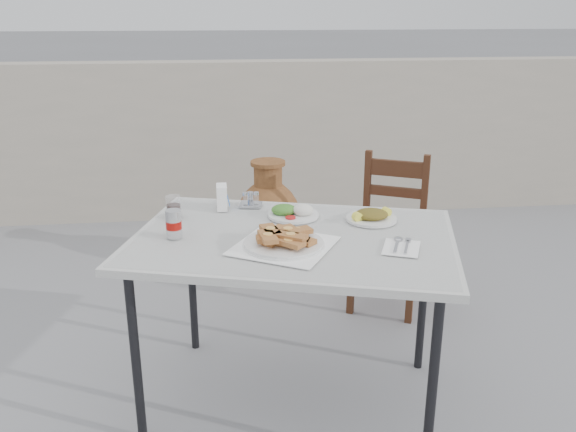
{
  "coord_description": "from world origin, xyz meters",
  "views": [
    {
      "loc": [
        -0.15,
        -2.21,
        1.6
      ],
      "look_at": [
        0.11,
        0.03,
        0.82
      ],
      "focal_mm": 38.0,
      "sensor_mm": 36.0,
      "label": 1
    }
  ],
  "objects": [
    {
      "name": "condiment_caddy",
      "position": [
        -0.02,
        0.36,
        0.78
      ],
      "size": [
        0.11,
        0.09,
        0.07
      ],
      "rotation": [
        0.0,
        0.0,
        -0.21
      ],
      "color": "#B3B4BA",
      "rests_on": "cafe_table"
    },
    {
      "name": "salad_chopped_plate",
      "position": [
        0.47,
        0.12,
        0.77
      ],
      "size": [
        0.21,
        0.21,
        0.05
      ],
      "color": "silver",
      "rests_on": "cafe_table"
    },
    {
      "name": "cafe_table",
      "position": [
        0.13,
        -0.02,
        0.7
      ],
      "size": [
        1.42,
        1.15,
        0.75
      ],
      "rotation": [
        0.0,
        0.0,
        -0.28
      ],
      "color": "black",
      "rests_on": "ground"
    },
    {
      "name": "cutlery_napkin",
      "position": [
        0.51,
        -0.19,
        0.76
      ],
      "size": [
        0.18,
        0.2,
        0.01
      ],
      "rotation": [
        0.0,
        0.0,
        -0.38
      ],
      "color": "white",
      "rests_on": "cafe_table"
    },
    {
      "name": "soda_can",
      "position": [
        -0.33,
        0.01,
        0.81
      ],
      "size": [
        0.06,
        0.06,
        0.11
      ],
      "color": "silver",
      "rests_on": "cafe_table"
    },
    {
      "name": "ground",
      "position": [
        0.0,
        0.0,
        0.0
      ],
      "size": [
        80.0,
        80.0,
        0.0
      ],
      "primitive_type": "plane",
      "color": "slate",
      "rests_on": "ground"
    },
    {
      "name": "pide_plate",
      "position": [
        0.08,
        -0.13,
        0.78
      ],
      "size": [
        0.46,
        0.46,
        0.07
      ],
      "rotation": [
        0.0,
        0.0,
        -0.52
      ],
      "color": "white",
      "rests_on": "cafe_table"
    },
    {
      "name": "terracotta_urn",
      "position": [
        0.14,
        1.34,
        0.33
      ],
      "size": [
        0.41,
        0.41,
        0.71
      ],
      "color": "brown",
      "rests_on": "ground"
    },
    {
      "name": "cola_glass",
      "position": [
        -0.35,
        0.25,
        0.79
      ],
      "size": [
        0.06,
        0.06,
        0.09
      ],
      "color": "white",
      "rests_on": "cafe_table"
    },
    {
      "name": "napkin_holder",
      "position": [
        -0.14,
        0.34,
        0.81
      ],
      "size": [
        0.06,
        0.09,
        0.11
      ],
      "rotation": [
        0.0,
        0.0,
        0.0
      ],
      "color": "white",
      "rests_on": "cafe_table"
    },
    {
      "name": "salad_rice_plate",
      "position": [
        0.15,
        0.2,
        0.77
      ],
      "size": [
        0.22,
        0.22,
        0.05
      ],
      "color": "silver",
      "rests_on": "cafe_table"
    },
    {
      "name": "chair",
      "position": [
        0.76,
        0.82,
        0.43
      ],
      "size": [
        0.5,
        0.5,
        0.84
      ],
      "rotation": [
        0.0,
        0.0,
        -0.46
      ],
      "color": "#38210F",
      "rests_on": "ground"
    },
    {
      "name": "back_wall",
      "position": [
        0.0,
        2.5,
        0.6
      ],
      "size": [
        6.0,
        0.25,
        1.2
      ],
      "primitive_type": "cube",
      "color": "#A49989",
      "rests_on": "ground"
    }
  ]
}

